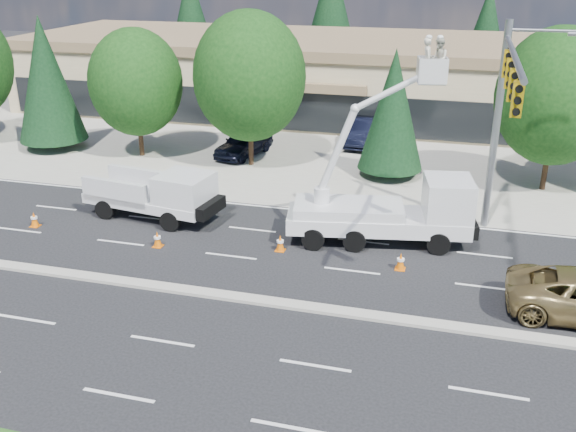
% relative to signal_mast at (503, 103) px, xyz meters
% --- Properties ---
extents(ground, '(140.00, 140.00, 0.00)m').
position_rel_signal_mast_xyz_m(ground, '(-10.03, -7.04, -6.06)').
color(ground, black).
rests_on(ground, ground).
extents(concrete_apron, '(140.00, 22.00, 0.01)m').
position_rel_signal_mast_xyz_m(concrete_apron, '(-10.03, 12.96, -6.05)').
color(concrete_apron, gray).
rests_on(concrete_apron, ground).
extents(road_median, '(120.00, 0.55, 0.12)m').
position_rel_signal_mast_xyz_m(road_median, '(-10.03, -7.04, -6.00)').
color(road_median, gray).
rests_on(road_median, ground).
extents(strip_mall, '(50.40, 15.40, 5.50)m').
position_rel_signal_mast_xyz_m(strip_mall, '(-10.03, 22.93, -3.23)').
color(strip_mall, tan).
rests_on(strip_mall, ground).
extents(tree_front_b, '(4.11, 4.11, 8.11)m').
position_rel_signal_mast_xyz_m(tree_front_b, '(-26.03, 7.96, -1.71)').
color(tree_front_b, '#332114').
rests_on(tree_front_b, ground).
extents(tree_front_c, '(5.47, 5.47, 7.58)m').
position_rel_signal_mast_xyz_m(tree_front_c, '(-20.03, 7.96, -1.62)').
color(tree_front_c, '#332114').
rests_on(tree_front_c, ground).
extents(tree_front_d, '(6.29, 6.29, 8.72)m').
position_rel_signal_mast_xyz_m(tree_front_d, '(-13.03, 7.96, -0.95)').
color(tree_front_d, '#332114').
rests_on(tree_front_d, ground).
extents(tree_front_e, '(3.52, 3.52, 6.94)m').
position_rel_signal_mast_xyz_m(tree_front_e, '(-5.03, 7.96, -2.33)').
color(tree_front_e, '#332114').
rests_on(tree_front_e, ground).
extents(tree_front_f, '(5.99, 5.99, 8.32)m').
position_rel_signal_mast_xyz_m(tree_front_f, '(2.97, 7.96, -1.19)').
color(tree_front_f, '#332114').
rests_on(tree_front_f, ground).
extents(tree_back_a, '(5.19, 5.19, 10.22)m').
position_rel_signal_mast_xyz_m(tree_back_a, '(-28.03, 34.96, -0.57)').
color(tree_back_a, '#332114').
rests_on(tree_back_a, ground).
extents(tree_back_b, '(5.88, 5.88, 11.59)m').
position_rel_signal_mast_xyz_m(tree_back_b, '(-14.03, 34.96, 0.16)').
color(tree_back_b, '#332114').
rests_on(tree_back_b, ground).
extents(tree_back_c, '(4.61, 4.61, 9.08)m').
position_rel_signal_mast_xyz_m(tree_back_c, '(-0.03, 34.96, -1.19)').
color(tree_back_c, '#332114').
rests_on(tree_back_c, ground).
extents(signal_mast, '(2.76, 10.16, 9.00)m').
position_rel_signal_mast_xyz_m(signal_mast, '(0.00, 0.00, 0.00)').
color(signal_mast, gray).
rests_on(signal_mast, ground).
extents(utility_pickup, '(6.34, 3.09, 2.33)m').
position_rel_signal_mast_xyz_m(utility_pickup, '(-14.60, -0.91, -5.10)').
color(utility_pickup, silver).
rests_on(utility_pickup, ground).
extents(bucket_truck, '(7.88, 3.60, 8.61)m').
position_rel_signal_mast_xyz_m(bucket_truck, '(-3.88, -0.73, -4.24)').
color(bucket_truck, silver).
rests_on(bucket_truck, ground).
extents(traffic_cone_a, '(0.40, 0.40, 0.70)m').
position_rel_signal_mast_xyz_m(traffic_cone_a, '(-19.63, -3.25, -5.72)').
color(traffic_cone_a, '#DA5E06').
rests_on(traffic_cone_a, ground).
extents(traffic_cone_b, '(0.40, 0.40, 0.70)m').
position_rel_signal_mast_xyz_m(traffic_cone_b, '(-13.31, -3.77, -5.72)').
color(traffic_cone_b, '#DA5E06').
rests_on(traffic_cone_b, ground).
extents(traffic_cone_c, '(0.40, 0.40, 0.70)m').
position_rel_signal_mast_xyz_m(traffic_cone_c, '(-8.23, -2.80, -5.72)').
color(traffic_cone_c, '#DA5E06').
rests_on(traffic_cone_c, ground).
extents(traffic_cone_d, '(0.40, 0.40, 0.70)m').
position_rel_signal_mast_xyz_m(traffic_cone_d, '(-3.24, -3.20, -5.72)').
color(traffic_cone_d, '#DA5E06').
rests_on(traffic_cone_d, ground).
extents(traffic_cone_e, '(0.40, 0.40, 0.70)m').
position_rel_signal_mast_xyz_m(traffic_cone_e, '(1.33, -3.71, -5.72)').
color(traffic_cone_e, '#DA5E06').
rests_on(traffic_cone_e, ground).
extents(parked_car_west, '(2.87, 4.94, 1.58)m').
position_rel_signal_mast_xyz_m(parked_car_west, '(-14.04, 9.61, -5.27)').
color(parked_car_west, black).
rests_on(parked_car_west, ground).
extents(parked_car_east, '(2.06, 5.12, 1.65)m').
position_rel_signal_mast_xyz_m(parked_car_east, '(-7.36, 13.96, -5.23)').
color(parked_car_east, black).
rests_on(parked_car_east, ground).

